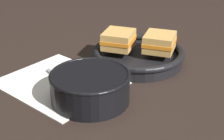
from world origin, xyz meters
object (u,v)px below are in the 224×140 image
at_px(skillet, 138,56).
at_px(sandwich_near_left, 119,40).
at_px(spoon, 67,85).
at_px(soup_bowl, 90,85).
at_px(sandwich_near_right, 160,42).

height_order(skillet, sandwich_near_left, sandwich_near_left).
height_order(spoon, sandwich_near_left, sandwich_near_left).
bearing_deg(sandwich_near_left, soup_bowl, -55.06).
relative_size(skillet, sandwich_near_left, 2.17).
bearing_deg(skillet, soup_bowl, -68.58).
relative_size(spoon, sandwich_near_right, 1.26).
height_order(soup_bowl, sandwich_near_right, sandwich_near_right).
distance_m(spoon, sandwich_near_right, 0.28).
distance_m(spoon, skillet, 0.23).
distance_m(sandwich_near_left, sandwich_near_right, 0.11).
xyz_separation_m(skillet, sandwich_near_right, (0.04, 0.04, 0.04)).
bearing_deg(spoon, soup_bowl, 10.73).
distance_m(soup_bowl, sandwich_near_right, 0.26).
xyz_separation_m(soup_bowl, spoon, (-0.08, -0.01, -0.03)).
xyz_separation_m(soup_bowl, skillet, (-0.09, 0.22, -0.02)).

